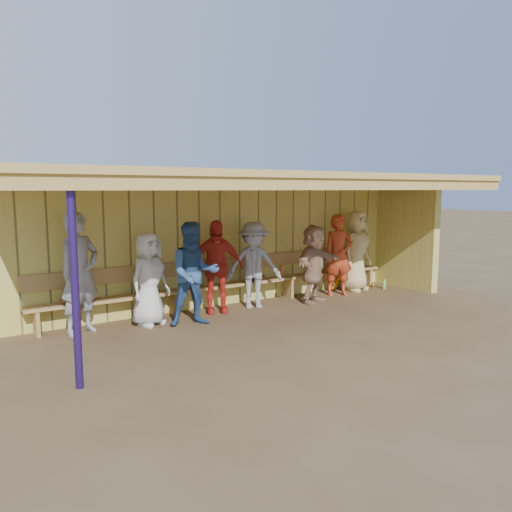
{
  "coord_description": "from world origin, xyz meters",
  "views": [
    {
      "loc": [
        -4.97,
        -7.01,
        2.24
      ],
      "look_at": [
        0.0,
        0.35,
        1.05
      ],
      "focal_mm": 35.0,
      "sensor_mm": 36.0,
      "label": 1
    }
  ],
  "objects_px": {
    "player_b": "(149,279)",
    "player_h": "(356,251)",
    "player_f": "(314,264)",
    "player_g": "(339,255)",
    "player_e": "(254,265)",
    "player_c": "(194,274)",
    "player_d": "(216,267)",
    "bench": "(234,278)",
    "player_a": "(80,273)"
  },
  "relations": [
    {
      "from": "player_c",
      "to": "player_e",
      "type": "bearing_deg",
      "value": 31.36
    },
    {
      "from": "player_g",
      "to": "player_e",
      "type": "bearing_deg",
      "value": -158.6
    },
    {
      "from": "player_f",
      "to": "player_h",
      "type": "distance_m",
      "value": 1.6
    },
    {
      "from": "player_f",
      "to": "player_g",
      "type": "relative_size",
      "value": 0.91
    },
    {
      "from": "player_a",
      "to": "player_e",
      "type": "xyz_separation_m",
      "value": [
        3.19,
        -0.07,
        -0.13
      ]
    },
    {
      "from": "player_f",
      "to": "bench",
      "type": "xyz_separation_m",
      "value": [
        -1.44,
        0.69,
        -0.25
      ]
    },
    {
      "from": "bench",
      "to": "player_a",
      "type": "bearing_deg",
      "value": -174.15
    },
    {
      "from": "player_d",
      "to": "player_h",
      "type": "height_order",
      "value": "player_h"
    },
    {
      "from": "player_a",
      "to": "player_d",
      "type": "xyz_separation_m",
      "value": [
        2.41,
        -0.0,
        -0.1
      ]
    },
    {
      "from": "player_g",
      "to": "bench",
      "type": "height_order",
      "value": "player_g"
    },
    {
      "from": "player_b",
      "to": "player_a",
      "type": "bearing_deg",
      "value": 149.34
    },
    {
      "from": "player_d",
      "to": "player_g",
      "type": "relative_size",
      "value": 0.99
    },
    {
      "from": "player_d",
      "to": "player_h",
      "type": "relative_size",
      "value": 0.95
    },
    {
      "from": "player_h",
      "to": "bench",
      "type": "distance_m",
      "value": 3.02
    },
    {
      "from": "player_a",
      "to": "player_d",
      "type": "relative_size",
      "value": 1.12
    },
    {
      "from": "player_g",
      "to": "player_h",
      "type": "height_order",
      "value": "player_h"
    },
    {
      "from": "player_c",
      "to": "player_d",
      "type": "distance_m",
      "value": 0.9
    },
    {
      "from": "player_a",
      "to": "player_g",
      "type": "distance_m",
      "value": 5.3
    },
    {
      "from": "player_f",
      "to": "player_g",
      "type": "bearing_deg",
      "value": -5.75
    },
    {
      "from": "player_h",
      "to": "player_e",
      "type": "bearing_deg",
      "value": 167.63
    },
    {
      "from": "player_c",
      "to": "player_g",
      "type": "xyz_separation_m",
      "value": [
        3.6,
        0.4,
        -0.0
      ]
    },
    {
      "from": "player_c",
      "to": "player_f",
      "type": "xyz_separation_m",
      "value": [
        2.72,
        0.17,
        -0.08
      ]
    },
    {
      "from": "player_b",
      "to": "player_h",
      "type": "relative_size",
      "value": 0.87
    },
    {
      "from": "player_a",
      "to": "player_c",
      "type": "relative_size",
      "value": 1.11
    },
    {
      "from": "player_b",
      "to": "player_d",
      "type": "xyz_separation_m",
      "value": [
        1.33,
        0.14,
        0.07
      ]
    },
    {
      "from": "player_a",
      "to": "bench",
      "type": "relative_size",
      "value": 0.25
    },
    {
      "from": "player_b",
      "to": "player_e",
      "type": "relative_size",
      "value": 0.94
    },
    {
      "from": "bench",
      "to": "player_f",
      "type": "bearing_deg",
      "value": -25.58
    },
    {
      "from": "player_a",
      "to": "player_e",
      "type": "height_order",
      "value": "player_a"
    },
    {
      "from": "player_d",
      "to": "player_e",
      "type": "distance_m",
      "value": 0.79
    },
    {
      "from": "player_b",
      "to": "player_e",
      "type": "xyz_separation_m",
      "value": [
        2.12,
        0.07,
        0.05
      ]
    },
    {
      "from": "player_h",
      "to": "bench",
      "type": "height_order",
      "value": "player_h"
    },
    {
      "from": "player_e",
      "to": "player_g",
      "type": "height_order",
      "value": "player_g"
    },
    {
      "from": "player_e",
      "to": "player_d",
      "type": "bearing_deg",
      "value": -160.77
    },
    {
      "from": "player_c",
      "to": "player_g",
      "type": "height_order",
      "value": "player_c"
    },
    {
      "from": "player_b",
      "to": "player_f",
      "type": "xyz_separation_m",
      "value": [
        3.34,
        -0.24,
        0.0
      ]
    },
    {
      "from": "player_f",
      "to": "bench",
      "type": "relative_size",
      "value": 0.2
    },
    {
      "from": "player_e",
      "to": "player_g",
      "type": "distance_m",
      "value": 2.11
    },
    {
      "from": "player_e",
      "to": "bench",
      "type": "distance_m",
      "value": 0.52
    },
    {
      "from": "player_d",
      "to": "player_f",
      "type": "height_order",
      "value": "player_d"
    },
    {
      "from": "player_b",
      "to": "player_h",
      "type": "bearing_deg",
      "value": -21.45
    },
    {
      "from": "player_c",
      "to": "player_f",
      "type": "relative_size",
      "value": 1.1
    },
    {
      "from": "player_f",
      "to": "player_a",
      "type": "bearing_deg",
      "value": 154.5
    },
    {
      "from": "player_c",
      "to": "player_e",
      "type": "relative_size",
      "value": 1.05
    },
    {
      "from": "bench",
      "to": "player_b",
      "type": "bearing_deg",
      "value": -166.81
    },
    {
      "from": "player_e",
      "to": "player_f",
      "type": "relative_size",
      "value": 1.05
    },
    {
      "from": "player_d",
      "to": "player_e",
      "type": "relative_size",
      "value": 1.03
    },
    {
      "from": "player_e",
      "to": "player_c",
      "type": "bearing_deg",
      "value": -137.93
    },
    {
      "from": "player_b",
      "to": "player_h",
      "type": "height_order",
      "value": "player_h"
    },
    {
      "from": "player_e",
      "to": "player_f",
      "type": "bearing_deg",
      "value": 10.23
    }
  ]
}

